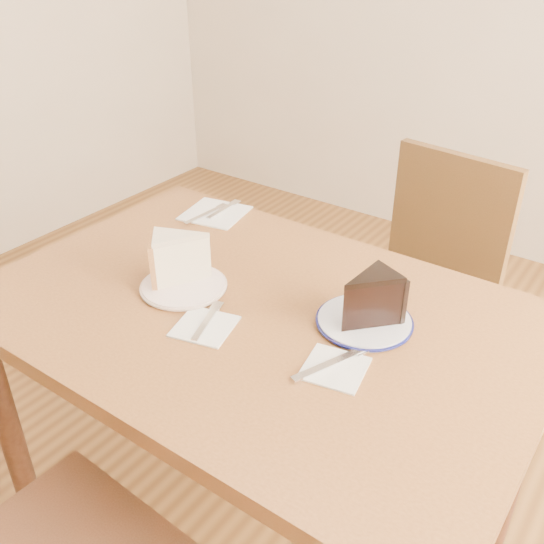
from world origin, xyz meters
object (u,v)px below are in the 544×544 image
Objects in this scene: plate_navy at (364,321)px; chocolate_cake at (366,303)px; chair_far at (417,293)px; table at (257,344)px; carrot_cake at (183,259)px; plate_cream at (184,286)px.

chocolate_cake reaches higher than plate_navy.
chair_far is at bearing -57.28° from chocolate_cake.
plate_navy is at bearing 21.09° from table.
carrot_cake is at bearing -176.38° from table.
chair_far reaches higher than plate_cream.
table is 6.23× the size of plate_navy.
chocolate_cake is (0.22, 0.07, 0.16)m from table.
plate_cream is at bearing -6.89° from carrot_cake.
plate_cream is (-0.18, -0.03, 0.10)m from table.
table is 0.21m from plate_cream.
plate_cream is (-0.31, -0.67, 0.26)m from chair_far.
table is 0.28m from chocolate_cake.
plate_cream is at bearing -169.95° from table.
plate_cream is at bearing 37.26° from chocolate_cake.
chair_far is 7.51× the size of chocolate_cake.
carrot_cake is at bearing 71.59° from chair_far.
chocolate_cake is (0.10, -0.56, 0.31)m from chair_far.
table is at bearing 86.74° from chair_far.
plate_navy is at bearing 107.46° from chair_far.
chocolate_cake reaches higher than plate_cream.
chocolate_cake reaches higher than table.
chair_far is 0.78m from carrot_cake.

